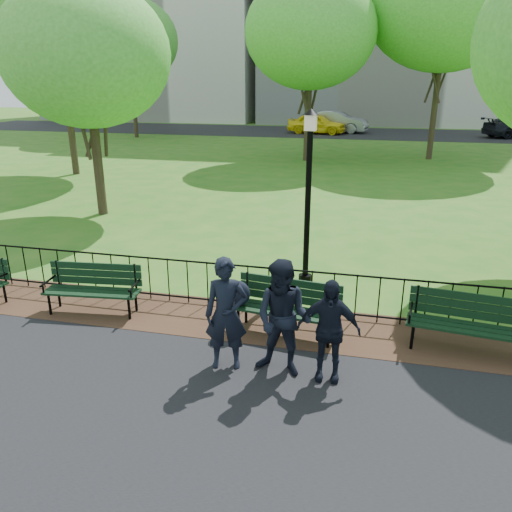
% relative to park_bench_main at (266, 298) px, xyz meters
% --- Properties ---
extents(ground, '(120.00, 120.00, 0.00)m').
position_rel_park_bench_main_xyz_m(ground, '(0.48, -1.22, -0.64)').
color(ground, '#2A681B').
extents(dirt_strip, '(60.00, 1.60, 0.01)m').
position_rel_park_bench_main_xyz_m(dirt_strip, '(0.48, 0.28, -0.62)').
color(dirt_strip, '#3D2519').
rests_on(dirt_strip, ground).
extents(far_street, '(70.00, 9.00, 0.01)m').
position_rel_park_bench_main_xyz_m(far_street, '(0.48, 33.78, -0.63)').
color(far_street, black).
rests_on(far_street, ground).
extents(iron_fence, '(24.06, 0.06, 1.00)m').
position_rel_park_bench_main_xyz_m(iron_fence, '(0.48, 0.78, -0.14)').
color(iron_fence, black).
rests_on(iron_fence, ground).
extents(park_bench_main, '(1.98, 0.78, 1.03)m').
position_rel_park_bench_main_xyz_m(park_bench_main, '(0.00, 0.00, 0.00)').
color(park_bench_main, black).
rests_on(park_bench_main, ground).
extents(park_bench_left_a, '(1.81, 0.73, 1.00)m').
position_rel_park_bench_main_xyz_m(park_bench_left_a, '(-3.30, 0.05, -0.07)').
color(park_bench_left_a, black).
rests_on(park_bench_left_a, ground).
extents(park_bench_right_a, '(1.86, 0.78, 1.03)m').
position_rel_park_bench_main_xyz_m(park_bench_right_a, '(3.24, 0.13, -0.05)').
color(park_bench_right_a, black).
rests_on(park_bench_right_a, ground).
extents(lamppost, '(0.32, 0.32, 3.61)m').
position_rel_park_bench_main_xyz_m(lamppost, '(0.35, 2.39, 1.33)').
color(lamppost, black).
rests_on(lamppost, ground).
extents(tree_near_w, '(4.96, 4.96, 6.91)m').
position_rel_park_bench_main_xyz_m(tree_near_w, '(-6.85, 6.58, 4.16)').
color(tree_near_w, '#2D2116').
rests_on(tree_near_w, ground).
extents(tree_mid_w, '(7.30, 7.30, 10.17)m').
position_rel_park_bench_main_xyz_m(tree_mid_w, '(-11.67, 12.73, 6.42)').
color(tree_mid_w, '#2D2116').
rests_on(tree_mid_w, ground).
extents(tree_far_c, '(6.50, 6.50, 9.06)m').
position_rel_park_bench_main_xyz_m(tree_far_c, '(-1.94, 19.10, 5.65)').
color(tree_far_c, '#2D2116').
rests_on(tree_far_c, ground).
extents(tree_far_e, '(8.02, 8.02, 11.18)m').
position_rel_park_bench_main_xyz_m(tree_far_e, '(4.47, 21.11, 7.13)').
color(tree_far_e, '#2D2116').
rests_on(tree_far_e, ground).
extents(tree_far_w, '(6.79, 6.79, 9.47)m').
position_rel_park_bench_main_xyz_m(tree_far_w, '(-15.65, 27.05, 5.94)').
color(tree_far_w, '#2D2116').
rests_on(tree_far_w, ground).
extents(person_left, '(0.71, 0.54, 1.74)m').
position_rel_park_bench_main_xyz_m(person_left, '(-0.35, -1.22, 0.24)').
color(person_left, black).
rests_on(person_left, asphalt_path).
extents(person_mid, '(0.92, 0.58, 1.77)m').
position_rel_park_bench_main_xyz_m(person_mid, '(0.51, -1.21, 0.26)').
color(person_mid, black).
rests_on(person_mid, asphalt_path).
extents(person_right, '(0.92, 0.41, 1.55)m').
position_rel_park_bench_main_xyz_m(person_right, '(1.16, -1.19, 0.15)').
color(person_right, black).
rests_on(person_right, asphalt_path).
extents(taxi, '(4.70, 2.42, 1.53)m').
position_rel_park_bench_main_xyz_m(taxi, '(-3.00, 32.49, 0.14)').
color(taxi, yellow).
rests_on(taxi, far_street).
extents(sedan_silver, '(5.29, 2.60, 1.67)m').
position_rel_park_bench_main_xyz_m(sedan_silver, '(-1.64, 33.94, 0.21)').
color(sedan_silver, '#989A9F').
rests_on(sedan_silver, far_street).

